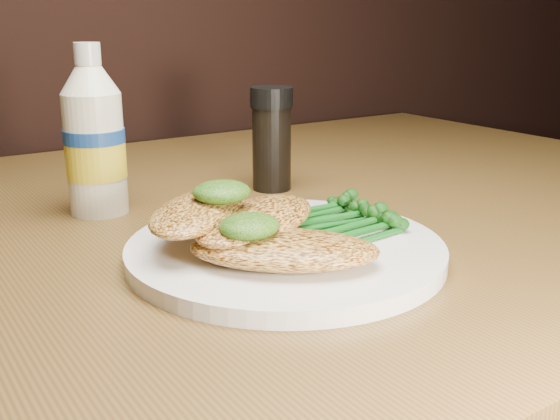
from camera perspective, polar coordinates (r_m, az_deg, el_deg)
plate at (r=0.54m, az=0.48°, el=-3.51°), size 0.26×0.26×0.01m
chicken_front at (r=0.49m, az=0.36°, el=-3.45°), size 0.16×0.15×0.02m
chicken_mid at (r=0.53m, az=-2.03°, el=-0.85°), size 0.16×0.13×0.02m
chicken_back at (r=0.53m, az=-7.08°, el=-0.13°), size 0.14×0.14×0.02m
pesto_front at (r=0.48m, az=-2.69°, el=-1.42°), size 0.06×0.05×0.02m
pesto_back at (r=0.52m, az=-5.12°, el=1.58°), size 0.05×0.05×0.02m
broccolini_bundle at (r=0.56m, az=3.92°, el=-0.82°), size 0.14×0.12×0.02m
mayo_bottle at (r=0.67m, az=-15.95°, el=6.70°), size 0.08×0.08×0.17m
pepper_grinder at (r=0.74m, az=-0.74°, el=6.21°), size 0.05×0.05×0.12m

